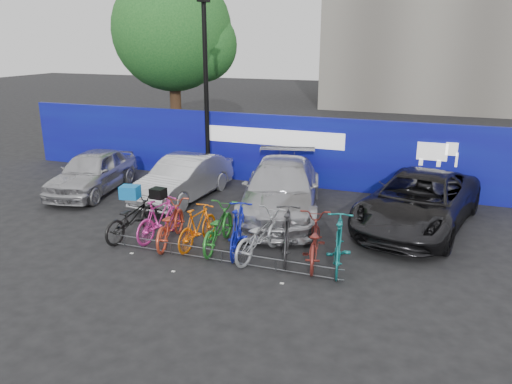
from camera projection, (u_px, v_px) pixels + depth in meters
The scene contains 21 objects.
ground at pixel (232, 252), 11.89m from camera, with size 100.00×100.00×0.00m, color black.
hoarding at pixel (301, 152), 16.90m from camera, with size 22.00×0.18×2.40m.
tree at pixel (178, 34), 21.66m from camera, with size 5.40×5.20×7.80m.
lamppost at pixel (206, 88), 16.83m from camera, with size 0.25×0.50×6.11m.
bike_rack at pixel (222, 256), 11.31m from camera, with size 5.60×0.03×0.30m.
car_0 at pixel (92, 172), 16.35m from camera, with size 1.63×4.05×1.38m, color #B1B1B6.
car_1 at pixel (184, 178), 15.66m from camera, with size 1.42×4.08×1.34m, color #BABBC0.
car_2 at pixel (281, 189), 14.25m from camera, with size 2.13×5.24×1.52m, color #B2B2B8.
car_3 at pixel (418, 201), 13.27m from camera, with size 2.41×5.23×1.45m, color black.
bike_0 at pixel (132, 218), 12.68m from camera, with size 0.69×1.97×1.03m, color black.
bike_1 at pixel (160, 218), 12.57m from camera, with size 0.50×1.79×1.07m, color #DB329F.
bike_2 at pixel (170, 224), 12.28m from camera, with size 0.69×1.97×1.03m, color #C23E26.
bike_3 at pixel (198, 227), 12.08m from camera, with size 0.48×1.71×1.03m, color orange.
bike_4 at pixel (218, 227), 12.02m from camera, with size 0.69×1.97×1.04m, color #237B26.
bike_5 at pixel (238, 229), 11.74m from camera, with size 0.55×1.94×1.16m, color #0F18A0.
bike_6 at pixel (260, 235), 11.50m from camera, with size 0.71×2.03×1.07m, color #9B9FA3.
bike_7 at pixel (287, 234), 11.44m from camera, with size 0.56×1.97×1.19m, color #292A2C.
bike_8 at pixel (314, 240), 11.22m from camera, with size 0.70×2.01×1.06m, color maroon.
bike_9 at pixel (339, 243), 10.91m from camera, with size 0.56×1.99×1.19m, color #147172.
cargo_crate at pixel (130, 192), 12.48m from camera, with size 0.46×0.35×0.33m, color #0F68B4.
cargo_topcase at pixel (158, 193), 12.38m from camera, with size 0.34×0.31×0.25m, color black.
Camera 1 is at (4.35, -10.05, 4.89)m, focal length 35.00 mm.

